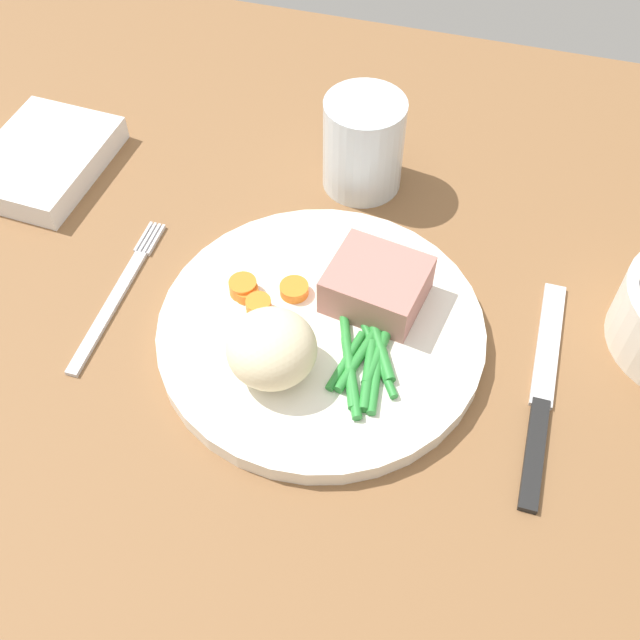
{
  "coord_description": "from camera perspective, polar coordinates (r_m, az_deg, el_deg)",
  "views": [
    {
      "loc": [
        8.38,
        -34.17,
        50.51
      ],
      "look_at": [
        -1.29,
        -0.31,
        4.6
      ],
      "focal_mm": 42.67,
      "sensor_mm": 36.0,
      "label": 1
    }
  ],
  "objects": [
    {
      "name": "green_beans",
      "position": [
        0.56,
        3.44,
        -3.09
      ],
      "size": [
        5.99,
        9.61,
        0.86
      ],
      "color": "#2D8C38",
      "rests_on": "dinner_plate"
    },
    {
      "name": "water_glass",
      "position": [
        0.7,
        3.25,
        12.6
      ],
      "size": [
        7.24,
        7.24,
        8.81
      ],
      "color": "silver",
      "rests_on": "dining_table"
    },
    {
      "name": "dinner_plate",
      "position": [
        0.59,
        -0.0,
        -1.06
      ],
      "size": [
        25.5,
        25.5,
        1.6
      ],
      "primitive_type": "cylinder",
      "color": "white",
      "rests_on": "dining_table"
    },
    {
      "name": "mashed_potatoes",
      "position": [
        0.54,
        -3.65,
        -2.15
      ],
      "size": [
        6.6,
        6.52,
        5.16
      ],
      "primitive_type": "ellipsoid",
      "color": "beige",
      "rests_on": "dinner_plate"
    },
    {
      "name": "carrot_slices",
      "position": [
        0.6,
        -4.55,
        2.0
      ],
      "size": [
        6.2,
        4.79,
        1.29
      ],
      "color": "orange",
      "rests_on": "dinner_plate"
    },
    {
      "name": "dining_table",
      "position": [
        0.61,
        1.25,
        -2.11
      ],
      "size": [
        120.0,
        90.0,
        2.0
      ],
      "color": "brown",
      "rests_on": "ground"
    },
    {
      "name": "fork",
      "position": [
        0.65,
        -14.94,
        1.87
      ],
      "size": [
        1.44,
        16.6,
        0.4
      ],
      "rotation": [
        0.0,
        0.0,
        -0.01
      ],
      "color": "silver",
      "rests_on": "dining_table"
    },
    {
      "name": "knife",
      "position": [
        0.59,
        16.31,
        -5.28
      ],
      "size": [
        1.7,
        20.5,
        0.64
      ],
      "rotation": [
        0.0,
        0.0,
        0.03
      ],
      "color": "black",
      "rests_on": "dining_table"
    },
    {
      "name": "meat_portion",
      "position": [
        0.59,
        4.27,
        2.65
      ],
      "size": [
        8.25,
        7.59,
        3.41
      ],
      "primitive_type": "cube",
      "rotation": [
        0.0,
        0.0,
        -0.17
      ],
      "color": "#B2756B",
      "rests_on": "dinner_plate"
    },
    {
      "name": "napkin",
      "position": [
        0.77,
        -20.02,
        11.24
      ],
      "size": [
        11.07,
        14.22,
        2.38
      ],
      "primitive_type": "cube",
      "rotation": [
        0.0,
        0.0,
        -0.06
      ],
      "color": "white",
      "rests_on": "dining_table"
    }
  ]
}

